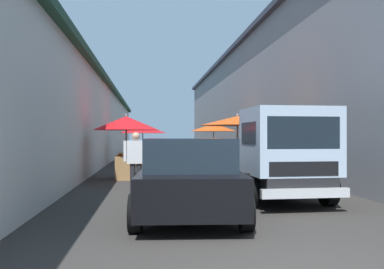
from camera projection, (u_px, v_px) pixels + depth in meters
ground at (183, 170)px, 17.44m from camera, size 90.00×90.00×0.00m
building_left_whitewash at (29, 122)px, 18.91m from camera, size 49.80×7.50×4.30m
building_right_concrete at (318, 98)px, 20.46m from camera, size 49.80×7.50×6.86m
fruit_stall_mid_lane at (214, 133)px, 20.27m from camera, size 2.37×2.37×2.20m
fruit_stall_near_right at (238, 130)px, 13.11m from camera, size 2.50×2.50×2.22m
fruit_stall_far_left at (142, 132)px, 20.71m from camera, size 2.42×2.42×2.16m
fruit_stall_far_right at (126, 130)px, 13.81m from camera, size 2.27×2.27×2.25m
hatchback_car at (188, 176)px, 7.51m from camera, size 4.01×2.13×1.45m
delivery_truck at (278, 156)px, 9.14m from camera, size 4.97×2.08×2.08m
vendor_by_crates at (136, 159)px, 10.29m from camera, size 0.22×0.64×1.59m
vendor_in_shade at (286, 153)px, 12.59m from camera, size 0.64×0.32×1.66m
parked_scooter at (255, 163)px, 15.70m from camera, size 1.69×0.43×1.14m
plastic_stool at (208, 160)px, 19.06m from camera, size 0.30×0.30×0.43m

